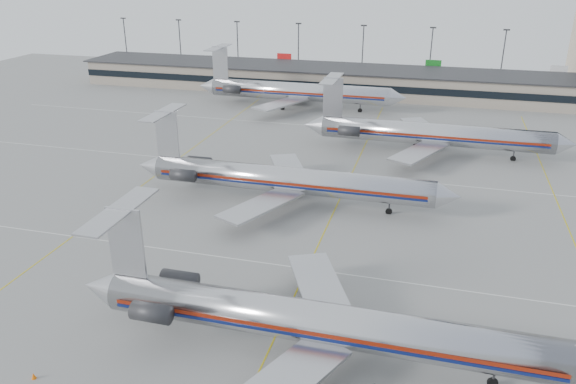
% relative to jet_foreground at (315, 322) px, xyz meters
% --- Properties ---
extents(ground, '(260.00, 260.00, 0.00)m').
position_rel_jet_foreground_xyz_m(ground, '(-3.99, 4.08, -3.52)').
color(ground, gray).
rests_on(ground, ground).
extents(apron_markings, '(160.00, 0.15, 0.02)m').
position_rel_jet_foreground_xyz_m(apron_markings, '(-3.99, 14.08, -3.51)').
color(apron_markings, silver).
rests_on(apron_markings, ground).
extents(terminal, '(162.00, 17.00, 6.25)m').
position_rel_jet_foreground_xyz_m(terminal, '(-3.99, 102.05, -0.36)').
color(terminal, gray).
rests_on(terminal, ground).
extents(light_mast_row, '(163.60, 0.40, 15.28)m').
position_rel_jet_foreground_xyz_m(light_mast_row, '(-3.99, 116.08, 5.07)').
color(light_mast_row, '#38383D').
rests_on(light_mast_row, ground).
extents(jet_foreground, '(46.30, 27.26, 12.12)m').
position_rel_jet_foreground_xyz_m(jet_foreground, '(0.00, 0.00, 0.00)').
color(jet_foreground, silver).
rests_on(jet_foreground, ground).
extents(jet_second_row, '(46.29, 27.26, 12.12)m').
position_rel_jet_foreground_xyz_m(jet_second_row, '(-11.52, 31.11, -0.00)').
color(jet_second_row, silver).
rests_on(jet_second_row, ground).
extents(jet_third_row, '(46.24, 28.44, 12.64)m').
position_rel_jet_foreground_xyz_m(jet_third_row, '(7.12, 58.23, 0.15)').
color(jet_third_row, silver).
rests_on(jet_third_row, ground).
extents(jet_back_row, '(48.38, 29.76, 13.23)m').
position_rel_jet_foreground_xyz_m(jet_back_row, '(-23.54, 83.49, 0.32)').
color(jet_back_row, silver).
rests_on(jet_back_row, ground).
extents(cone_left, '(0.41, 0.41, 0.56)m').
position_rel_jet_foreground_xyz_m(cone_left, '(-21.69, -9.01, -3.24)').
color(cone_left, '#FE6708').
rests_on(cone_left, ground).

